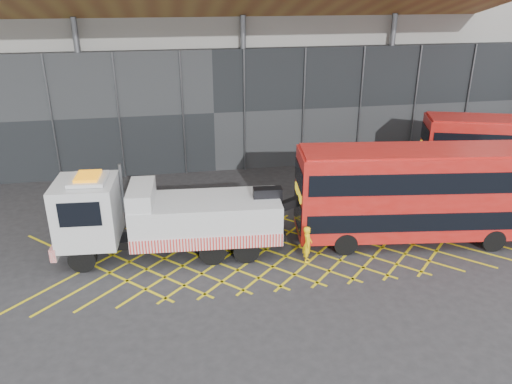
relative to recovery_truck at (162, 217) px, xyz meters
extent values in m
plane|color=#29292B|center=(1.56, -0.50, -1.93)|extent=(120.00, 120.00, 0.00)
cube|color=yellow|center=(-3.24, -0.50, -1.92)|extent=(7.16, 7.16, 0.01)
cube|color=yellow|center=(-3.24, -0.50, -1.92)|extent=(7.16, 7.16, 0.01)
cube|color=yellow|center=(-1.64, -0.50, -1.92)|extent=(7.16, 7.16, 0.01)
cube|color=yellow|center=(-1.64, -0.50, -1.92)|extent=(7.16, 7.16, 0.01)
cube|color=yellow|center=(-0.04, -0.50, -1.92)|extent=(7.16, 7.16, 0.01)
cube|color=yellow|center=(-0.04, -0.50, -1.92)|extent=(7.16, 7.16, 0.01)
cube|color=yellow|center=(1.56, -0.50, -1.92)|extent=(7.16, 7.16, 0.01)
cube|color=yellow|center=(1.56, -0.50, -1.92)|extent=(7.16, 7.16, 0.01)
cube|color=yellow|center=(3.16, -0.50, -1.92)|extent=(7.16, 7.16, 0.01)
cube|color=yellow|center=(3.16, -0.50, -1.92)|extent=(7.16, 7.16, 0.01)
cube|color=yellow|center=(4.76, -0.50, -1.92)|extent=(7.16, 7.16, 0.01)
cube|color=yellow|center=(4.76, -0.50, -1.92)|extent=(7.16, 7.16, 0.01)
cube|color=yellow|center=(6.36, -0.50, -1.92)|extent=(7.16, 7.16, 0.01)
cube|color=yellow|center=(6.36, -0.50, -1.92)|extent=(7.16, 7.16, 0.01)
cube|color=yellow|center=(7.96, -0.50, -1.92)|extent=(7.16, 7.16, 0.01)
cube|color=yellow|center=(7.96, -0.50, -1.92)|extent=(7.16, 7.16, 0.01)
cube|color=yellow|center=(9.56, -0.50, -1.92)|extent=(7.16, 7.16, 0.01)
cube|color=yellow|center=(9.56, -0.50, -1.92)|extent=(7.16, 7.16, 0.01)
cube|color=yellow|center=(11.16, -0.50, -1.92)|extent=(7.16, 7.16, 0.01)
cube|color=yellow|center=(11.16, -0.50, -1.92)|extent=(7.16, 7.16, 0.01)
cube|color=yellow|center=(12.76, -0.50, -1.92)|extent=(7.16, 7.16, 0.01)
cube|color=yellow|center=(12.76, -0.50, -1.92)|extent=(7.16, 7.16, 0.01)
cube|color=yellow|center=(14.36, -0.50, -1.92)|extent=(7.16, 7.16, 0.01)
cube|color=yellow|center=(14.36, -0.50, -1.92)|extent=(7.16, 7.16, 0.01)
cube|color=gray|center=(3.56, 18.50, 7.07)|extent=(55.00, 14.00, 18.00)
cube|color=black|center=(3.56, 11.20, 2.07)|extent=(55.00, 0.80, 8.00)
cylinder|color=#595B60|center=(-4.44, 11.00, 3.07)|extent=(0.36, 0.36, 10.00)
cylinder|color=#595B60|center=(5.56, 11.00, 3.07)|extent=(0.36, 0.36, 10.00)
cylinder|color=#595B60|center=(15.56, 11.00, 3.07)|extent=(0.36, 0.36, 10.00)
cube|color=black|center=(0.47, -0.03, -1.16)|extent=(10.50, 1.84, 0.38)
cube|color=silver|center=(-3.26, 0.24, 0.43)|extent=(2.83, 2.93, 2.86)
cube|color=black|center=(-4.60, 0.33, 0.93)|extent=(0.23, 2.42, 1.21)
cube|color=red|center=(-4.63, 0.34, -1.00)|extent=(0.48, 2.87, 0.60)
cube|color=orange|center=(-3.04, 0.22, 2.12)|extent=(1.08, 1.39, 0.13)
cube|color=silver|center=(2.00, -0.14, -0.12)|extent=(7.00, 3.23, 1.76)
cube|color=red|center=(1.90, -1.54, -0.78)|extent=(6.80, 0.55, 0.60)
cube|color=silver|center=(-0.85, 0.07, 1.15)|extent=(1.29, 2.71, 0.77)
cube|color=black|center=(4.86, -0.34, 0.93)|extent=(1.36, 0.64, 0.55)
cube|color=black|center=(5.95, -0.42, 0.38)|extent=(2.43, 0.56, 1.19)
cylinder|color=black|center=(-3.56, -0.90, -1.33)|extent=(1.23, 0.47, 1.21)
cylinder|color=black|center=(-3.40, 1.41, -1.33)|extent=(1.23, 0.47, 1.21)
cylinder|color=black|center=(3.68, -1.42, -1.33)|extent=(1.23, 0.47, 1.21)
cylinder|color=black|center=(3.84, 0.89, -1.33)|extent=(1.23, 0.47, 1.21)
cylinder|color=#595B60|center=(-1.76, 1.23, 1.04)|extent=(0.15, 0.15, 2.42)
cube|color=#AD140F|center=(12.18, -0.87, 0.67)|extent=(11.89, 4.18, 4.11)
cube|color=black|center=(12.18, -0.87, -0.29)|extent=(11.44, 4.18, 0.90)
cube|color=black|center=(12.18, -0.87, 1.61)|extent=(11.44, 4.18, 1.01)
cube|color=black|center=(6.39, -0.11, -0.24)|extent=(0.37, 2.36, 1.38)
cube|color=black|center=(6.39, -0.11, 1.61)|extent=(0.37, 2.36, 1.01)
cube|color=yellow|center=(6.38, -0.11, 0.77)|extent=(0.30, 1.88, 0.37)
cube|color=#AD140F|center=(12.18, -0.87, 2.76)|extent=(11.63, 3.94, 0.13)
cylinder|color=black|center=(8.36, -1.58, -1.38)|extent=(1.13, 0.46, 1.10)
cylinder|color=black|center=(8.67, 0.80, -1.38)|extent=(1.13, 0.46, 1.10)
cylinder|color=black|center=(15.39, -2.49, -1.38)|extent=(1.13, 0.46, 1.10)
cylinder|color=black|center=(15.70, -0.11, -1.38)|extent=(1.13, 0.46, 1.10)
cube|color=black|center=(15.90, 5.88, -0.33)|extent=(0.75, 2.15, 1.30)
cube|color=black|center=(15.90, 5.88, 1.42)|extent=(0.75, 2.15, 0.95)
cube|color=yellow|center=(15.89, 5.88, 0.62)|extent=(0.61, 1.71, 0.35)
cylinder|color=black|center=(17.47, 4.18, -1.41)|extent=(1.08, 0.61, 1.04)
cylinder|color=black|center=(18.17, 6.32, -1.41)|extent=(1.08, 0.61, 1.04)
imported|color=yellow|center=(6.41, -1.89, -1.05)|extent=(0.58, 0.73, 1.77)
camera|label=1|loc=(0.54, -21.06, 9.90)|focal=35.00mm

